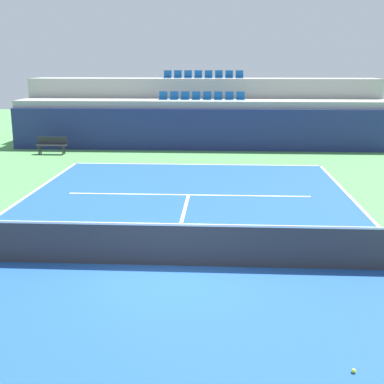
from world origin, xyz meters
The scene contains 13 objects.
ground_plane centered at (0.00, 0.00, 0.00)m, with size 80.00×80.00×0.00m, color #4C8C4C.
court_surface centered at (0.00, 0.00, 0.01)m, with size 11.00×24.00×0.01m, color #1E4C99.
baseline_far centered at (0.00, 11.95, 0.01)m, with size 11.00×0.10×0.00m, color white.
service_line_far centered at (0.00, 6.40, 0.01)m, with size 8.26×0.10×0.00m, color white.
centre_service_line centered at (0.00, 3.20, 0.01)m, with size 0.10×6.40×0.00m, color white.
back_wall centered at (0.00, 15.93, 1.06)m, with size 19.70×0.30×2.13m, color navy.
stands_tier_lower centered at (0.00, 17.28, 1.25)m, with size 19.70×2.40×2.50m, color #9E9E99.
stands_tier_upper centered at (0.00, 19.68, 1.78)m, with size 19.70×2.40×3.57m, color #9E9E99.
seating_row_lower centered at (0.00, 17.37, 2.62)m, with size 4.58×0.44×0.44m.
seating_row_upper centered at (0.00, 19.77, 3.69)m, with size 4.58×0.44×0.44m.
tennis_net centered at (0.00, 0.00, 0.51)m, with size 11.08×0.08×1.07m.
player_bench centered at (-7.31, 14.35, 0.51)m, with size 1.50×0.40×0.85m.
tennis_ball_0 centered at (3.06, -3.96, 0.04)m, with size 0.07×0.07×0.07m, color #CCE033.
Camera 1 is at (1.11, -10.75, 4.35)m, focal length 48.60 mm.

